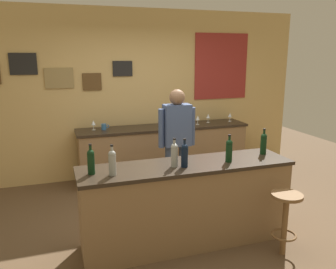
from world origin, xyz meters
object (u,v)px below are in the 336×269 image
(wine_bottle_a, at_px, (91,161))
(wine_glass_a, at_px, (93,123))
(wine_glass_d, at_px, (230,115))
(wine_glass_c, at_px, (208,116))
(wine_bottle_f, at_px, (264,143))
(bartender, at_px, (177,140))
(wine_bottle_d, at_px, (184,154))
(wine_bottle_c, at_px, (174,154))
(bar_stool, at_px, (286,214))
(wine_bottle_e, at_px, (229,150))
(coffee_mug, at_px, (104,127))
(wine_glass_b, at_px, (198,118))
(wine_bottle_b, at_px, (112,162))

(wine_bottle_a, bearing_deg, wine_glass_a, 82.91)
(wine_glass_d, bearing_deg, wine_glass_c, 176.81)
(wine_bottle_a, xyz_separation_m, wine_bottle_f, (2.00, 0.07, 0.00))
(bartender, relative_size, wine_glass_a, 10.45)
(wine_bottle_d, bearing_deg, wine_glass_d, 51.85)
(wine_bottle_c, xyz_separation_m, wine_bottle_f, (1.15, 0.11, 0.00))
(bartender, distance_m, bar_stool, 1.72)
(wine_bottle_e, relative_size, coffee_mug, 2.45)
(wine_glass_d, bearing_deg, wine_glass_a, 178.88)
(bartender, bearing_deg, wine_glass_d, 38.46)
(bar_stool, bearing_deg, wine_glass_a, 121.11)
(bar_stool, relative_size, wine_bottle_e, 2.22)
(wine_bottle_d, relative_size, wine_glass_c, 1.97)
(wine_glass_b, distance_m, wine_glass_c, 0.26)
(bar_stool, distance_m, wine_glass_d, 2.80)
(bartender, bearing_deg, bar_stool, -67.04)
(wine_bottle_a, bearing_deg, wine_bottle_c, -2.77)
(wine_bottle_d, height_order, wine_bottle_f, same)
(wine_glass_a, xyz_separation_m, wine_glass_d, (2.38, -0.05, 0.00))
(wine_glass_a, distance_m, wine_glass_d, 2.38)
(wine_bottle_f, distance_m, wine_glass_d, 2.12)
(bartender, relative_size, wine_bottle_d, 5.29)
(wine_glass_d, bearing_deg, bar_stool, -106.07)
(bar_stool, relative_size, coffee_mug, 5.44)
(wine_bottle_d, xyz_separation_m, wine_glass_a, (-0.68, 2.22, -0.05))
(bar_stool, bearing_deg, wine_glass_b, 87.68)
(wine_bottle_e, bearing_deg, wine_bottle_d, -178.77)
(wine_bottle_c, bearing_deg, wine_bottle_f, 5.38)
(wine_bottle_e, xyz_separation_m, wine_glass_a, (-1.20, 2.21, -0.05))
(bartender, bearing_deg, coffee_mug, 126.04)
(wine_glass_b, relative_size, wine_glass_d, 1.00)
(wine_bottle_a, height_order, wine_bottle_f, same)
(wine_bottle_e, xyz_separation_m, wine_bottle_f, (0.53, 0.14, 0.00))
(bar_stool, xyz_separation_m, wine_glass_d, (0.76, 2.64, 0.55))
(wine_glass_b, bearing_deg, wine_glass_a, 175.72)
(wine_bottle_c, distance_m, wine_glass_c, 2.56)
(bartender, height_order, wine_glass_a, bartender)
(wine_bottle_b, distance_m, wine_glass_b, 2.76)
(bar_stool, relative_size, wine_bottle_d, 2.22)
(wine_bottle_c, bearing_deg, bartender, 68.67)
(wine_bottle_c, distance_m, wine_glass_b, 2.34)
(wine_bottle_c, height_order, wine_bottle_f, same)
(wine_glass_d, bearing_deg, wine_bottle_d, -128.15)
(bar_stool, bearing_deg, wine_glass_d, 73.93)
(wine_glass_b, height_order, coffee_mug, wine_glass_b)
(wine_glass_d, relative_size, coffee_mug, 1.24)
(coffee_mug, bearing_deg, wine_bottle_f, -52.19)
(wine_glass_d, bearing_deg, wine_bottle_c, -130.26)
(bar_stool, relative_size, wine_bottle_f, 2.22)
(wine_glass_a, bearing_deg, bartender, -50.00)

